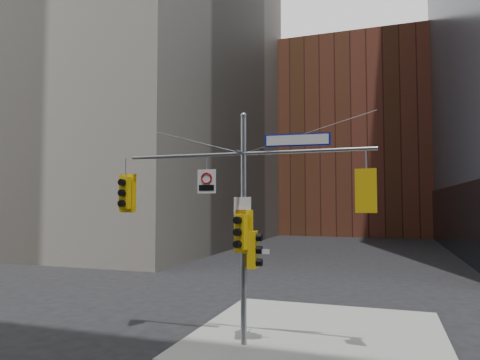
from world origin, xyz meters
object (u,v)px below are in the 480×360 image
Objects in this scene: traffic_light_west_arm at (125,193)px; street_sign_blade at (297,140)px; regulatory_sign_arm at (207,181)px; signal_assembly at (244,204)px; traffic_light_pole_front at (241,232)px; traffic_light_east_arm at (367,191)px; traffic_light_pole_side at (254,250)px.

traffic_light_west_arm is 6.19m from street_sign_blade.
street_sign_blade is 3.16m from regulatory_sign_arm.
signal_assembly is at bearing 175.80° from street_sign_blade.
signal_assembly is 5.98× the size of traffic_light_west_arm.
street_sign_blade is at bearing -3.10° from traffic_light_west_arm.
street_sign_blade is at bearing -2.45° from regulatory_sign_arm.
signal_assembly is 0.88m from traffic_light_pole_front.
regulatory_sign_arm is (-2.94, -0.02, -1.18)m from street_sign_blade.
street_sign_blade reaches higher than traffic_light_east_arm.
regulatory_sign_arm is at bearing 176.14° from street_sign_blade.
traffic_light_pole_side is at bearing 51.95° from traffic_light_pole_front.
traffic_light_pole_side is (-3.35, 0.01, -1.78)m from traffic_light_east_arm.
traffic_light_west_arm is at bearing 175.59° from street_sign_blade.
signal_assembly reaches higher than traffic_light_pole_front.
street_sign_blade is (5.99, -0.01, 1.55)m from traffic_light_west_arm.
traffic_light_pole_front is 1.73× the size of regulatory_sign_arm.
traffic_light_pole_front is 3.26m from street_sign_blade.
traffic_light_east_arm is 0.63× the size of street_sign_blade.
traffic_light_pole_side is at bearing 5.99° from traffic_light_east_arm.
regulatory_sign_arm is at bearing 87.96° from traffic_light_pole_side.
traffic_light_pole_side is 0.70m from traffic_light_pole_front.
traffic_light_east_arm is at bearing -4.39° from street_sign_blade.
street_sign_blade is at bearing -93.39° from traffic_light_pole_side.
signal_assembly is 1.45m from regulatory_sign_arm.
traffic_light_west_arm is 4.48m from traffic_light_pole_front.
traffic_light_west_arm is 7.98m from traffic_light_east_arm.
traffic_light_west_arm is 0.68× the size of street_sign_blade.
traffic_light_pole_front is (-0.33, -0.28, 0.56)m from traffic_light_pole_side.
traffic_light_pole_side is at bearing 175.42° from street_sign_blade.
traffic_light_pole_side is 1.48× the size of regulatory_sign_arm.
traffic_light_east_arm is at bearing 0.02° from signal_assembly.
street_sign_blade is at bearing 20.77° from traffic_light_pole_front.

